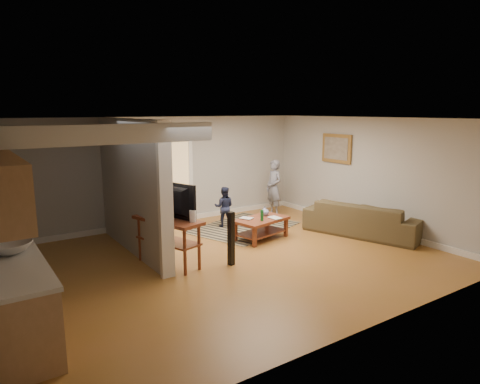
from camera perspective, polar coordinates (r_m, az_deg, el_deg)
name	(u,v)px	position (r m, az deg, el deg)	size (l,w,h in m)	color
ground	(228,261)	(7.74, -1.67, -9.15)	(7.50, 7.50, 0.00)	olive
room_shell	(159,183)	(7.25, -10.69, 1.23)	(7.54, 6.02, 2.52)	#B8B5B0
area_rug	(244,227)	(9.82, 0.53, -4.73)	(2.32, 1.69, 0.01)	black
sofa	(362,234)	(9.67, 15.96, -5.45)	(2.43, 0.95, 0.71)	#483A24
coffee_table	(261,223)	(8.91, 2.87, -4.11)	(1.24, 0.88, 0.67)	maroon
tv_console	(169,223)	(7.42, -9.48, -4.06)	(0.87, 1.41, 1.13)	maroon
speaker_left	(231,239)	(7.40, -1.19, -6.24)	(0.09, 0.09, 0.94)	black
speaker_right	(128,216)	(9.16, -14.70, -3.16)	(0.10, 0.10, 0.97)	black
toy_basket	(150,230)	(9.25, -11.97, -4.98)	(0.43, 0.43, 0.39)	#996A42
child	(273,215)	(10.98, 4.48, -3.11)	(0.52, 0.34, 1.42)	gray
toddler	(224,227)	(9.91, -2.11, -4.62)	(0.45, 0.35, 0.93)	#1D223D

